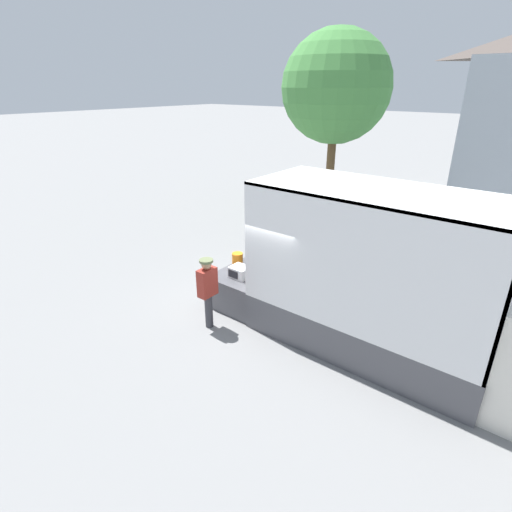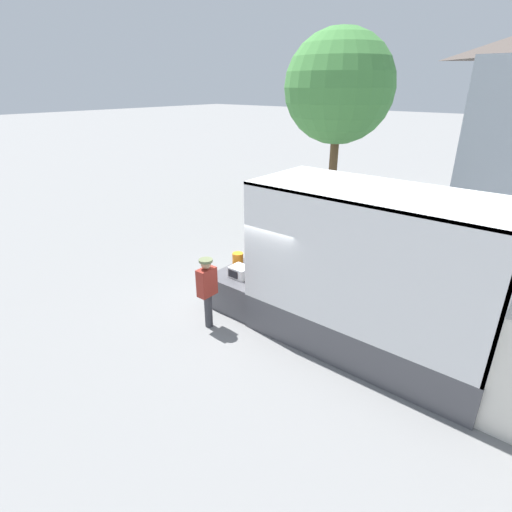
# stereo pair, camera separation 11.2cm
# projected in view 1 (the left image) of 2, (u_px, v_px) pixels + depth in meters

# --- Properties ---
(ground_plane) EXTENTS (160.00, 160.00, 0.00)m
(ground_plane) POSITION_uv_depth(u_px,v_px,m) (273.00, 308.00, 10.05)
(ground_plane) COLOR gray
(box_truck) EXTENTS (6.70, 2.11, 3.40)m
(box_truck) POSITION_uv_depth(u_px,v_px,m) (437.00, 330.00, 7.49)
(box_truck) COLOR silver
(box_truck) RESTS_ON ground
(tailgate_deck) EXTENTS (1.36, 2.00, 0.84)m
(tailgate_deck) POSITION_uv_depth(u_px,v_px,m) (252.00, 285.00, 10.27)
(tailgate_deck) COLOR #4C4C51
(tailgate_deck) RESTS_ON ground
(microwave) EXTENTS (0.46, 0.41, 0.27)m
(microwave) POSITION_uv_depth(u_px,v_px,m) (240.00, 272.00, 9.71)
(microwave) COLOR white
(microwave) RESTS_ON tailgate_deck
(portable_generator) EXTENTS (0.60, 0.53, 0.59)m
(portable_generator) POSITION_uv_depth(u_px,v_px,m) (262.00, 259.00, 10.19)
(portable_generator) COLOR black
(portable_generator) RESTS_ON tailgate_deck
(orange_bucket) EXTENTS (0.28, 0.28, 0.34)m
(orange_bucket) POSITION_uv_depth(u_px,v_px,m) (237.00, 259.00, 10.34)
(orange_bucket) COLOR orange
(orange_bucket) RESTS_ON tailgate_deck
(worker_person) EXTENTS (0.30, 0.44, 1.69)m
(worker_person) POSITION_uv_depth(u_px,v_px,m) (208.00, 286.00, 8.87)
(worker_person) COLOR #38383D
(worker_person) RESTS_ON ground
(street_tree) EXTENTS (4.45, 4.45, 7.28)m
(street_tree) POSITION_uv_depth(u_px,v_px,m) (336.00, 88.00, 16.15)
(street_tree) COLOR brown
(street_tree) RESTS_ON ground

